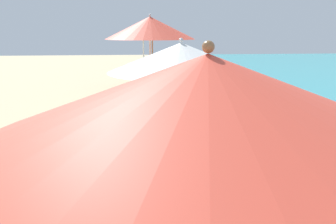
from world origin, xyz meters
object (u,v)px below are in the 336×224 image
at_px(lounger_fifth_inland, 173,103).
at_px(umbrella_fifth, 143,31).
at_px(lounger_fourth_shoreside, 187,112).
at_px(umbrella_second, 207,97).
at_px(lounger_farthest_shoreside, 163,78).
at_px(lounger_third_shoreside, 200,157).
at_px(lounger_farthest_inland, 178,84).
at_px(umbrella_farthest, 152,32).
at_px(lounger_fifth_shoreside, 161,92).
at_px(umbrella_third, 181,58).
at_px(umbrella_fourth, 150,28).

bearing_deg(lounger_fifth_inland, umbrella_fifth, -55.80).
distance_m(lounger_fourth_shoreside, umbrella_fifth, 3.71).
xyz_separation_m(umbrella_second, lounger_farthest_shoreside, (1.09, 15.08, -1.90)).
relative_size(lounger_third_shoreside, lounger_farthest_inland, 0.87).
distance_m(lounger_fifth_inland, umbrella_farthest, 5.03).
relative_size(lounger_fifth_shoreside, lounger_fifth_inland, 0.84).
bearing_deg(umbrella_farthest, umbrella_third, -91.44).
bearing_deg(umbrella_fifth, lounger_fifth_inland, -54.04).
relative_size(umbrella_fourth, lounger_fourth_shoreside, 2.09).
height_order(umbrella_fourth, umbrella_farthest, umbrella_fourth).
bearing_deg(lounger_third_shoreside, lounger_fourth_shoreside, -101.99).
distance_m(umbrella_second, umbrella_fourth, 6.71).
height_order(lounger_fifth_inland, lounger_farthest_inland, lounger_farthest_inland).
xyz_separation_m(umbrella_second, lounger_third_shoreside, (0.82, 4.22, -1.86)).
bearing_deg(lounger_fourth_shoreside, umbrella_second, 87.14).
bearing_deg(umbrella_third, lounger_fifth_inland, 84.37).
bearing_deg(lounger_fourth_shoreside, lounger_fifth_inland, -76.77).
bearing_deg(umbrella_second, lounger_farthest_inland, 83.14).
xyz_separation_m(umbrella_second, umbrella_fourth, (0.09, 6.70, 0.36)).
bearing_deg(umbrella_third, umbrella_second, -95.51).
height_order(umbrella_fourth, lounger_fifth_shoreside, umbrella_fourth).
xyz_separation_m(lounger_fifth_shoreside, lounger_farthest_shoreside, (0.36, 3.47, 0.06)).
xyz_separation_m(umbrella_farthest, lounger_farthest_inland, (1.00, -0.92, -2.10)).
bearing_deg(umbrella_fourth, umbrella_second, -90.74).
bearing_deg(lounger_fifth_inland, lounger_farthest_inland, -101.88).
bearing_deg(lounger_farthest_shoreside, lounger_third_shoreside, 76.54).
bearing_deg(umbrella_fourth, lounger_fifth_inland, 72.85).
distance_m(umbrella_second, lounger_fourth_shoreside, 8.07).
distance_m(umbrella_farthest, lounger_farthest_shoreside, 2.48).
bearing_deg(umbrella_fifth, lounger_farthest_inland, 58.31).
relative_size(umbrella_fifth, lounger_farthest_shoreside, 1.70).
distance_m(umbrella_second, umbrella_third, 3.03).
bearing_deg(lounger_fourth_shoreside, lounger_farthest_shoreside, -84.12).
bearing_deg(umbrella_fifth, umbrella_fourth, -89.66).
relative_size(umbrella_fifth, lounger_fifth_inland, 1.78).
bearing_deg(umbrella_second, lounger_fifth_shoreside, 86.38).
bearing_deg(lounger_farthest_inland, umbrella_third, 95.47).
relative_size(umbrella_second, lounger_third_shoreside, 1.67).
height_order(lounger_fifth_inland, umbrella_farthest, umbrella_farthest).
xyz_separation_m(umbrella_second, umbrella_fifth, (0.06, 10.58, 0.29)).
height_order(lounger_third_shoreside, lounger_fifth_inland, lounger_third_shoreside).
relative_size(umbrella_fourth, lounger_farthest_inland, 1.69).
height_order(umbrella_third, lounger_fourth_shoreside, umbrella_third).
relative_size(lounger_fifth_shoreside, lounger_farthest_inland, 0.78).
height_order(umbrella_third, lounger_third_shoreside, umbrella_third).
xyz_separation_m(lounger_third_shoreside, umbrella_fourth, (-0.73, 2.48, 2.22)).
bearing_deg(umbrella_second, umbrella_farthest, 87.68).
height_order(umbrella_third, lounger_fifth_inland, umbrella_third).
relative_size(lounger_farthest_shoreside, lounger_farthest_inland, 0.97).
distance_m(lounger_fifth_shoreside, lounger_farthest_shoreside, 3.48).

